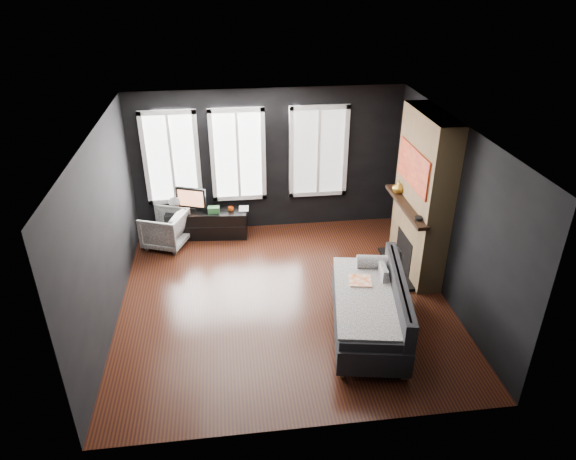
{
  "coord_description": "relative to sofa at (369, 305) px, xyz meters",
  "views": [
    {
      "loc": [
        -0.77,
        -6.51,
        4.72
      ],
      "look_at": [
        0.1,
        0.3,
        1.05
      ],
      "focal_mm": 32.0,
      "sensor_mm": 36.0,
      "label": 1
    }
  ],
  "objects": [
    {
      "name": "wall_right",
      "position": [
        1.42,
        0.91,
        0.9
      ],
      "size": [
        0.02,
        5.0,
        2.7
      ],
      "primitive_type": "cube",
      "color": "black",
      "rests_on": "ground"
    },
    {
      "name": "storage_box",
      "position": [
        -2.13,
        3.06,
        0.13
      ],
      "size": [
        0.22,
        0.14,
        0.12
      ],
      "primitive_type": "cube",
      "rotation": [
        0.0,
        0.0,
        -0.02
      ],
      "color": "#35743A",
      "rests_on": "media_console"
    },
    {
      "name": "media_console",
      "position": [
        -2.27,
        3.15,
        -0.19
      ],
      "size": [
        1.54,
        0.61,
        0.52
      ],
      "primitive_type": null,
      "rotation": [
        0.0,
        0.0,
        -0.09
      ],
      "color": "black",
      "rests_on": "floor"
    },
    {
      "name": "mantel_clock",
      "position": [
        0.97,
        0.96,
        0.8
      ],
      "size": [
        0.15,
        0.15,
        0.04
      ],
      "primitive_type": "cylinder",
      "rotation": [
        0.0,
        0.0,
        -0.24
      ],
      "color": "black",
      "rests_on": "fireplace"
    },
    {
      "name": "fireplace",
      "position": [
        1.22,
        1.51,
        0.9
      ],
      "size": [
        0.7,
        1.62,
        2.7
      ],
      "primitive_type": null,
      "color": "#93724C",
      "rests_on": "floor"
    },
    {
      "name": "monitor",
      "position": [
        -2.53,
        3.2,
        0.33
      ],
      "size": [
        0.58,
        0.32,
        0.52
      ],
      "primitive_type": null,
      "rotation": [
        0.0,
        0.0,
        -0.37
      ],
      "color": "black",
      "rests_on": "media_console"
    },
    {
      "name": "windows",
      "position": [
        -1.53,
        3.37,
        1.93
      ],
      "size": [
        4.0,
        0.16,
        1.76
      ],
      "primitive_type": null,
      "color": "white",
      "rests_on": "wall_back"
    },
    {
      "name": "wall_back",
      "position": [
        -1.08,
        3.41,
        0.9
      ],
      "size": [
        5.0,
        0.02,
        2.7
      ],
      "primitive_type": "cube",
      "color": "black",
      "rests_on": "ground"
    },
    {
      "name": "sofa",
      "position": [
        0.0,
        0.0,
        0.0
      ],
      "size": [
        1.39,
        2.23,
        0.9
      ],
      "primitive_type": null,
      "rotation": [
        0.0,
        0.0,
        -0.18
      ],
      "color": "black",
      "rests_on": "floor"
    },
    {
      "name": "mantel_vase",
      "position": [
        0.97,
        1.96,
        0.89
      ],
      "size": [
        0.23,
        0.24,
        0.21
      ],
      "primitive_type": "imported",
      "rotation": [
        0.0,
        0.0,
        0.14
      ],
      "color": "gold",
      "rests_on": "fireplace"
    },
    {
      "name": "mug",
      "position": [
        -1.81,
        3.08,
        0.12
      ],
      "size": [
        0.13,
        0.11,
        0.11
      ],
      "primitive_type": "imported",
      "rotation": [
        0.0,
        0.0,
        -0.27
      ],
      "color": "#CE4A0C",
      "rests_on": "media_console"
    },
    {
      "name": "armchair",
      "position": [
        -3.03,
        2.86,
        -0.08
      ],
      "size": [
        0.88,
        0.9,
        0.73
      ],
      "primitive_type": "imported",
      "rotation": [
        0.0,
        0.0,
        -1.94
      ],
      "color": "white",
      "rests_on": "floor"
    },
    {
      "name": "wall_left",
      "position": [
        -3.58,
        0.91,
        0.9
      ],
      "size": [
        0.02,
        5.0,
        2.7
      ],
      "primitive_type": "cube",
      "color": "black",
      "rests_on": "ground"
    },
    {
      "name": "ceiling",
      "position": [
        -1.08,
        0.91,
        2.25
      ],
      "size": [
        5.0,
        5.0,
        0.0
      ],
      "primitive_type": "plane",
      "color": "white",
      "rests_on": "ground"
    },
    {
      "name": "stripe_pillow",
      "position": [
        0.3,
        0.39,
        0.2
      ],
      "size": [
        0.1,
        0.33,
        0.32
      ],
      "primitive_type": "cube",
      "rotation": [
        0.0,
        0.0,
        -0.08
      ],
      "color": "gray",
      "rests_on": "sofa"
    },
    {
      "name": "desk_fan",
      "position": [
        -2.84,
        3.21,
        0.22
      ],
      "size": [
        0.22,
        0.22,
        0.31
      ],
      "primitive_type": null,
      "rotation": [
        0.0,
        0.0,
        -0.04
      ],
      "color": "#A9A9A9",
      "rests_on": "media_console"
    },
    {
      "name": "book",
      "position": [
        -1.66,
        3.14,
        0.19
      ],
      "size": [
        0.18,
        0.03,
        0.25
      ],
      "primitive_type": "imported",
      "rotation": [
        0.0,
        0.0,
        -0.06
      ],
      "color": "#A19381",
      "rests_on": "media_console"
    },
    {
      "name": "floor",
      "position": [
        -1.08,
        0.91,
        -0.45
      ],
      "size": [
        5.0,
        5.0,
        0.0
      ],
      "primitive_type": "plane",
      "color": "black",
      "rests_on": "ground"
    }
  ]
}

